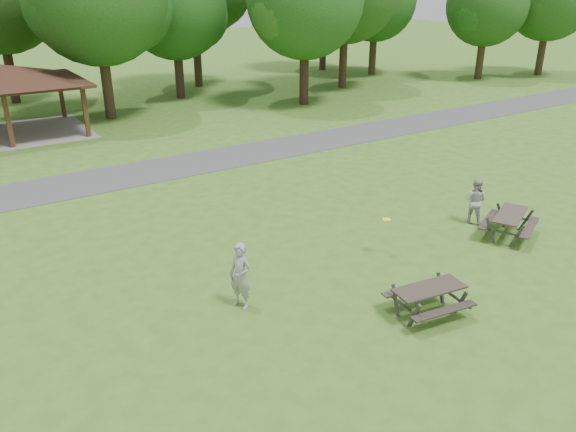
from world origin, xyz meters
The scene contains 11 objects.
ground centered at (0.00, 0.00, 0.00)m, with size 160.00×160.00×0.00m, color #39651D.
asphalt_path centered at (0.00, 14.00, 0.01)m, with size 120.00×3.20×0.02m, color #414144.
tree_row_f centered at (8.09, 28.53, 5.84)m, with size 7.35×7.00×9.55m.
tree_row_g centered at (14.09, 22.03, 6.33)m, with size 7.77×7.40×10.25m.
tree_row_i centered at (26.08, 29.03, 5.91)m, with size 7.14×6.80×9.52m.
tree_row_j centered at (32.08, 22.53, 5.56)m, with size 6.72×6.40×8.96m.
picnic_table_middle centered at (2.15, -0.60, 0.58)m, with size 2.01×1.70×0.79m.
picnic_table_far centered at (7.73, 1.25, 0.61)m, with size 2.37×2.19×0.83m.
frisbee_in_flight centered at (3.50, 2.47, 1.15)m, with size 0.33×0.33×0.02m.
frisbee_thrower centered at (-1.56, 2.26, 0.88)m, with size 0.64×0.42×1.77m, color #959597.
frisbee_catcher centered at (7.69, 2.64, 0.79)m, with size 0.77×0.60×1.58m, color #B0B0B3.
Camera 1 is at (-7.30, -8.72, 7.76)m, focal length 35.00 mm.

